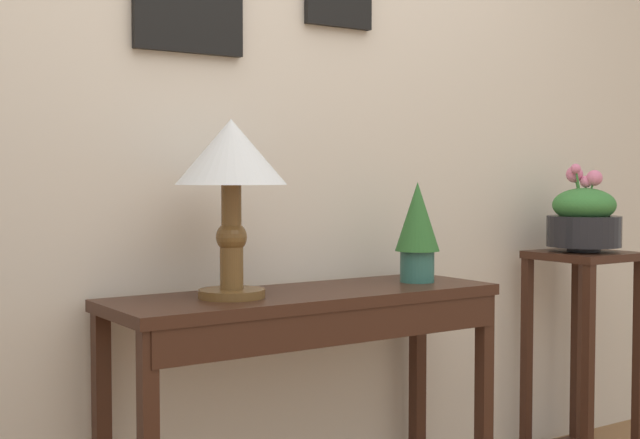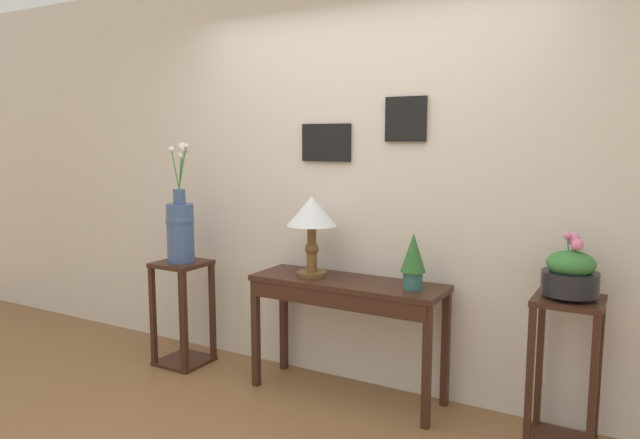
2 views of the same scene
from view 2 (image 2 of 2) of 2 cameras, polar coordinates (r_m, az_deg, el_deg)
back_wall_with_art at (r=3.88m, az=4.42°, el=4.26°), size 9.00×0.13×2.80m
console_table at (r=3.72m, az=2.49°, el=-7.59°), size 1.25×0.40×0.76m
table_lamp at (r=3.76m, az=-0.80°, el=0.26°), size 0.32×0.32×0.52m
potted_plant_on_console at (r=3.49m, az=9.02°, el=-3.74°), size 0.15×0.15×0.33m
pedestal_stand_left at (r=4.45m, az=-13.13°, el=-8.81°), size 0.34×0.34×0.76m
flower_vase_tall_left at (r=4.32m, az=-13.38°, el=-0.52°), size 0.20×0.20×0.85m
pedestal_stand_right at (r=3.46m, az=22.61°, el=-13.61°), size 0.34×0.34×0.82m
planter_bowl_wide_right at (r=3.31m, az=23.10°, el=-4.83°), size 0.28×0.28×0.34m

